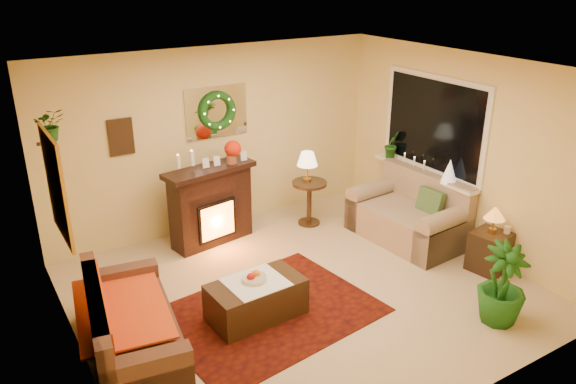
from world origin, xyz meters
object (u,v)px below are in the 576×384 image
loveseat (407,212)px  coffee_table (256,300)px  side_table_round (309,203)px  fireplace (211,205)px  sofa (133,316)px  end_table_square (489,251)px

loveseat → coffee_table: loveseat is taller
side_table_round → fireplace: bearing=171.2°
sofa → coffee_table: size_ratio=1.73×
sofa → fireplace: size_ratio=1.58×
side_table_round → end_table_square: bearing=-63.5°
fireplace → loveseat: bearing=-39.8°
end_table_square → coffee_table: (-2.98, 0.65, -0.06)m
sofa → coffee_table: (1.32, -0.08, -0.22)m
sofa → side_table_round: (3.14, 1.60, -0.11)m
end_table_square → coffee_table: end_table_square is taller
side_table_round → sofa: bearing=-153.0°
fireplace → side_table_round: fireplace is taller
end_table_square → sofa: bearing=170.4°
sofa → loveseat: loveseat is taller
fireplace → loveseat: 2.71m
coffee_table → loveseat: bearing=8.7°
fireplace → side_table_round: 1.50m
loveseat → end_table_square: 1.24m
fireplace → loveseat: size_ratio=0.72×
sofa → end_table_square: 4.36m
sofa → fireplace: bearing=56.6°
fireplace → end_table_square: size_ratio=2.18×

